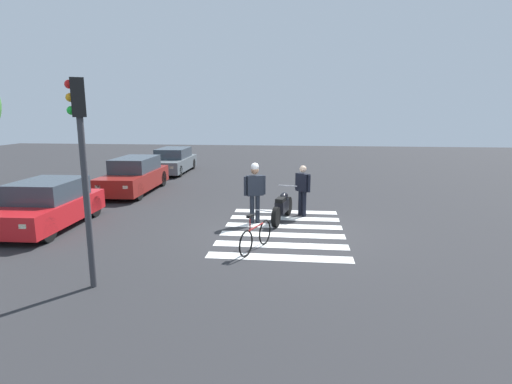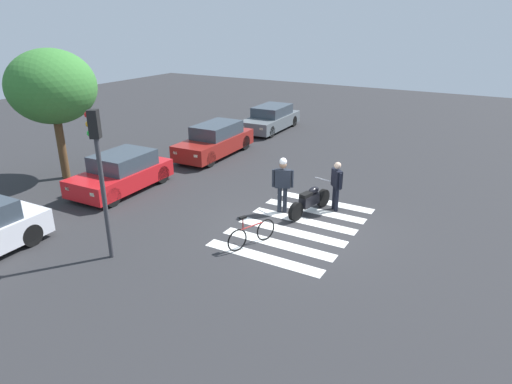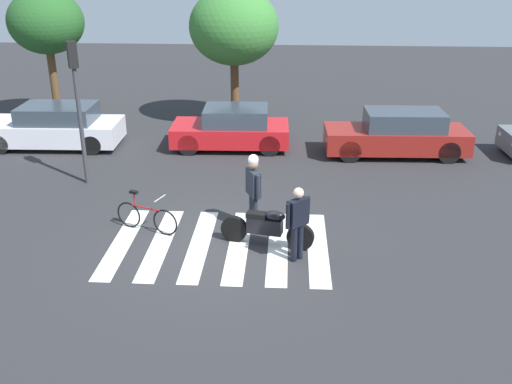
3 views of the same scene
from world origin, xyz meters
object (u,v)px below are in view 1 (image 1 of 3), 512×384
Objects in this scene: leaning_bicycle at (256,236)px; car_grey_coupe at (173,161)px; car_maroon_wagon at (134,176)px; officer_by_motorcycle at (255,188)px; traffic_light_pole at (82,150)px; police_motorcycle at (282,207)px; car_red_convertible at (46,205)px; officer_on_foot at (303,187)px.

car_grey_coupe reaches higher than leaning_bicycle.
car_maroon_wagon is at bearing -178.79° from car_grey_coupe.
leaning_bicycle is at bearing -154.29° from car_grey_coupe.
traffic_light_pole reaches higher than officer_by_motorcycle.
police_motorcycle is 1.14× the size of officer_by_motorcycle.
car_red_convertible is 0.87× the size of car_grey_coupe.
traffic_light_pole is at bearing -138.40° from car_red_convertible.
car_red_convertible is 5.47m from car_maroon_wagon.
car_grey_coupe reaches higher than police_motorcycle.
officer_by_motorcycle is 0.42× the size of car_grey_coupe.
car_grey_coupe is at bearing 38.67° from officer_on_foot.
officer_on_foot is 1.81m from officer_by_motorcycle.
leaning_bicycle is 0.40× the size of car_red_convertible.
police_motorcycle is at bearing -121.49° from car_maroon_wagon.
car_maroon_wagon reaches higher than police_motorcycle.
leaning_bicycle is at bearing -50.62° from traffic_light_pole.
car_maroon_wagon is 10.00m from traffic_light_pole.
leaning_bicycle is 0.35× the size of car_maroon_wagon.
leaning_bicycle is (-2.89, 0.54, -0.08)m from police_motorcycle.
police_motorcycle is 0.54× the size of car_red_convertible.
traffic_light_pole is (-15.11, -3.10, 2.06)m from car_grey_coupe.
car_grey_coupe is at bearing 11.60° from traffic_light_pole.
officer_by_motorcycle reaches higher than car_grey_coupe.
officer_by_motorcycle is 11.67m from car_grey_coupe.
car_red_convertible is at bearing 105.71° from officer_on_foot.
traffic_light_pole is (-2.46, 2.99, 2.34)m from leaning_bicycle.
car_red_convertible is at bearing 77.48° from leaning_bicycle.
car_grey_coupe is 15.56m from traffic_light_pole.
leaning_bicycle is 4.52m from traffic_light_pole.
officer_on_foot reaches higher than leaning_bicycle.
officer_on_foot is (3.57, -1.17, 0.60)m from leaning_bicycle.
officer_on_foot is at bearing -114.83° from car_maroon_wagon.
car_maroon_wagon reaches higher than leaning_bicycle.
officer_by_motorcycle reaches higher than officer_on_foot.
car_grey_coupe is (11.22, -0.35, -0.02)m from car_red_convertible.
traffic_light_pole reaches higher than car_grey_coupe.
car_maroon_wagon is (4.34, 5.67, -0.40)m from officer_by_motorcycle.
car_maroon_wagon is at bearing 58.51° from police_motorcycle.
leaning_bicycle is 9.12m from car_maroon_wagon.
traffic_light_pole is (-4.99, 2.69, 1.60)m from officer_by_motorcycle.
traffic_light_pole reaches higher than car_maroon_wagon.
traffic_light_pole is (-5.35, 3.53, 2.26)m from police_motorcycle.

